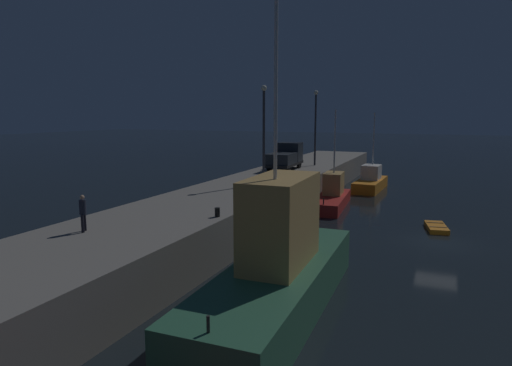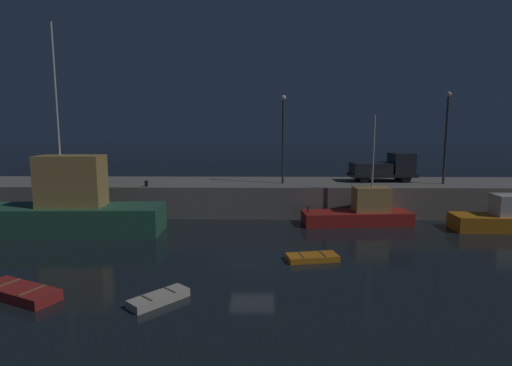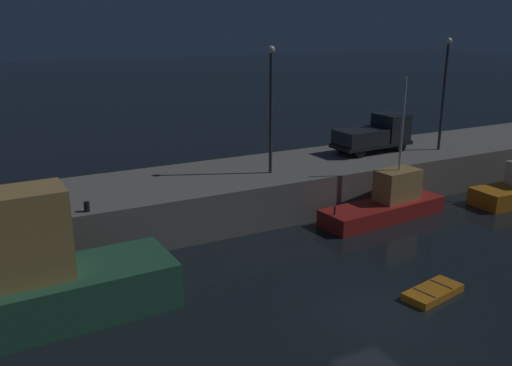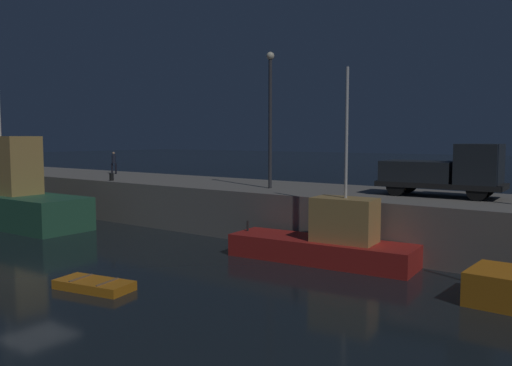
% 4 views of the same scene
% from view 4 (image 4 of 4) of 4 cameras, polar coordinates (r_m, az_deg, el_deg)
% --- Properties ---
extents(ground_plane, '(320.00, 320.00, 0.00)m').
position_cam_4_polar(ground_plane, '(22.74, -22.76, -9.31)').
color(ground_plane, black).
extents(pier_quay, '(69.00, 7.21, 2.62)m').
position_cam_4_polar(pier_quay, '(31.72, -0.85, -2.54)').
color(pier_quay, gray).
rests_on(pier_quay, ground).
extents(fishing_trawler_red, '(13.09, 3.90, 14.43)m').
position_cam_4_polar(fishing_trawler_red, '(36.51, -25.53, -1.34)').
color(fishing_trawler_red, '#2D6647').
rests_on(fishing_trawler_red, ground).
extents(fishing_boat_blue, '(8.47, 3.01, 8.41)m').
position_cam_4_polar(fishing_boat_blue, '(23.19, 7.79, -6.32)').
color(fishing_boat_blue, red).
rests_on(fishing_boat_blue, ground).
extents(dinghy_orange_near, '(3.05, 1.77, 0.37)m').
position_cam_4_polar(dinghy_orange_near, '(20.04, -17.23, -10.57)').
color(dinghy_orange_near, orange).
rests_on(dinghy_orange_near, ground).
extents(lamp_post_west, '(0.44, 0.44, 7.54)m').
position_cam_4_polar(lamp_post_west, '(29.29, 1.56, 8.09)').
color(lamp_post_west, '#38383D').
rests_on(lamp_post_west, pier_quay).
extents(utility_truck, '(5.89, 2.50, 2.55)m').
position_cam_4_polar(utility_truck, '(26.61, 20.07, 1.20)').
color(utility_truck, black).
rests_on(utility_truck, pier_quay).
extents(dockworker, '(0.42, 0.42, 1.72)m').
position_cam_4_polar(dockworker, '(42.30, -15.24, 2.29)').
color(dockworker, black).
rests_on(dockworker, pier_quay).
extents(bollard_west, '(0.28, 0.28, 0.49)m').
position_cam_4_polar(bollard_west, '(35.73, -15.47, 0.64)').
color(bollard_west, black).
rests_on(bollard_west, pier_quay).
extents(bollard_central, '(0.28, 0.28, 0.62)m').
position_cam_4_polar(bollard_central, '(47.20, -25.67, 1.42)').
color(bollard_central, black).
rests_on(bollard_central, pier_quay).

